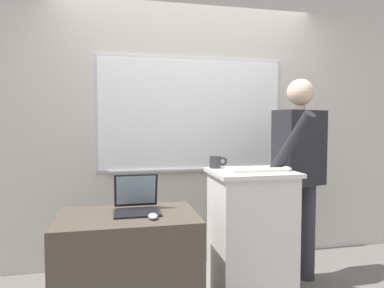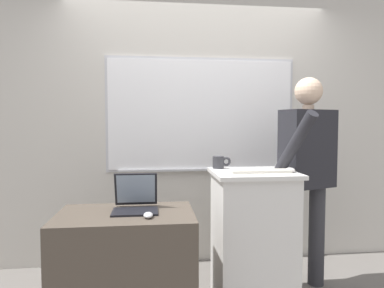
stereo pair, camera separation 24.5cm
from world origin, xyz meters
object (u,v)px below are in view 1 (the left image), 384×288
object	(u,v)px
person_presenter	(299,165)
computer_mouse_by_keyboard	(287,169)
computer_mouse_by_laptop	(153,216)
side_desk	(128,271)
lectern_podium	(251,235)
wireless_keyboard	(258,170)
coffee_mug	(216,162)
laptop	(137,200)

from	to	relation	value
person_presenter	computer_mouse_by_keyboard	size ratio (longest dim) A/B	17.26
computer_mouse_by_laptop	computer_mouse_by_keyboard	world-z (taller)	computer_mouse_by_keyboard
side_desk	computer_mouse_by_laptop	xyz separation A→B (m)	(0.15, -0.14, 0.40)
lectern_podium	wireless_keyboard	distance (m)	0.51
computer_mouse_by_laptop	coffee_mug	bearing A→B (deg)	41.60
laptop	computer_mouse_by_keyboard	world-z (taller)	computer_mouse_by_keyboard
laptop	computer_mouse_by_laptop	xyz separation A→B (m)	(0.09, -0.22, -0.06)
person_presenter	computer_mouse_by_laptop	distance (m)	1.39
wireless_keyboard	computer_mouse_by_keyboard	world-z (taller)	computer_mouse_by_keyboard
lectern_podium	computer_mouse_by_keyboard	xyz separation A→B (m)	(0.25, -0.07, 0.51)
person_presenter	coffee_mug	world-z (taller)	person_presenter
side_desk	lectern_podium	bearing A→B (deg)	9.72
coffee_mug	laptop	bearing A→B (deg)	-157.01
side_desk	computer_mouse_by_keyboard	world-z (taller)	computer_mouse_by_keyboard
lectern_podium	computer_mouse_by_laptop	bearing A→B (deg)	-159.05
side_desk	wireless_keyboard	distance (m)	1.15
lectern_podium	person_presenter	distance (m)	0.74
lectern_podium	computer_mouse_by_keyboard	world-z (taller)	computer_mouse_by_keyboard
wireless_keyboard	computer_mouse_by_laptop	world-z (taller)	wireless_keyboard
laptop	wireless_keyboard	xyz separation A→B (m)	(0.89, 0.01, 0.18)
computer_mouse_by_laptop	wireless_keyboard	bearing A→B (deg)	15.94
side_desk	laptop	distance (m)	0.47
lectern_podium	person_presenter	bearing A→B (deg)	20.58
wireless_keyboard	coffee_mug	xyz separation A→B (m)	(-0.25, 0.26, 0.04)
person_presenter	laptop	distance (m)	1.40
laptop	coffee_mug	world-z (taller)	coffee_mug
person_presenter	computer_mouse_by_laptop	xyz separation A→B (m)	(-1.28, -0.49, -0.23)
lectern_podium	wireless_keyboard	xyz separation A→B (m)	(0.03, -0.07, 0.51)
coffee_mug	computer_mouse_by_keyboard	bearing A→B (deg)	-29.56
side_desk	laptop	bearing A→B (deg)	51.89
lectern_podium	side_desk	size ratio (longest dim) A/B	1.10
side_desk	laptop	xyz separation A→B (m)	(0.06, 0.08, 0.45)
lectern_podium	coffee_mug	world-z (taller)	coffee_mug
lectern_podium	laptop	xyz separation A→B (m)	(-0.86, -0.08, 0.33)
wireless_keyboard	coffee_mug	bearing A→B (deg)	133.70
computer_mouse_by_keyboard	coffee_mug	world-z (taller)	coffee_mug
side_desk	wireless_keyboard	size ratio (longest dim) A/B	2.10
wireless_keyboard	computer_mouse_by_laptop	xyz separation A→B (m)	(-0.80, -0.23, -0.24)
side_desk	coffee_mug	world-z (taller)	coffee_mug
coffee_mug	person_presenter	bearing A→B (deg)	-0.25
person_presenter	coffee_mug	xyz separation A→B (m)	(-0.73, 0.00, 0.04)
side_desk	person_presenter	size ratio (longest dim) A/B	0.53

